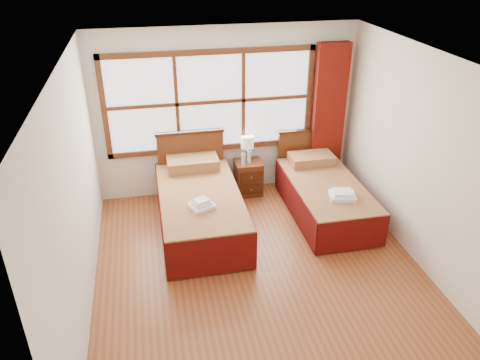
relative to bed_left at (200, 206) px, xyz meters
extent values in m
plane|color=brown|center=(0.59, -1.20, -0.33)|extent=(4.50, 4.50, 0.00)
plane|color=white|center=(0.59, -1.20, 2.27)|extent=(4.50, 4.50, 0.00)
plane|color=silver|center=(0.59, 1.05, 0.97)|extent=(4.00, 0.00, 4.00)
plane|color=silver|center=(-1.41, -1.20, 0.97)|extent=(0.00, 4.50, 4.50)
plane|color=silver|center=(2.59, -1.20, 0.97)|extent=(0.00, 4.50, 4.50)
cube|color=white|center=(0.34, 1.02, 1.17)|extent=(3.00, 0.02, 1.40)
cube|color=#582913|center=(0.34, 1.00, 0.43)|extent=(3.16, 0.06, 0.08)
cube|color=#582913|center=(0.34, 1.00, 1.91)|extent=(3.16, 0.06, 0.08)
cube|color=#582913|center=(-1.20, 1.00, 1.17)|extent=(0.08, 0.06, 1.56)
cube|color=#582913|center=(1.88, 1.00, 1.17)|extent=(0.08, 0.06, 1.56)
cube|color=#582913|center=(-0.16, 1.00, 1.17)|extent=(0.05, 0.05, 1.40)
cube|color=#582913|center=(0.84, 1.00, 1.17)|extent=(0.05, 0.05, 1.40)
cube|color=#582913|center=(0.34, 1.00, 1.17)|extent=(3.00, 0.05, 0.05)
cube|color=maroon|center=(2.19, 0.91, 0.84)|extent=(0.50, 0.16, 2.30)
cube|color=#381A0B|center=(0.00, -0.07, -0.17)|extent=(0.97, 1.94, 0.32)
cube|color=maroon|center=(0.00, -0.07, 0.12)|extent=(1.09, 2.16, 0.26)
cube|color=#540B08|center=(-0.54, -0.07, -0.04)|extent=(0.03, 2.16, 0.54)
cube|color=#540B08|center=(0.54, -0.07, -0.04)|extent=(0.03, 2.16, 0.54)
cube|color=#540B08|center=(0.00, -1.14, -0.04)|extent=(1.09, 0.03, 0.54)
cube|color=maroon|center=(0.00, 0.72, 0.33)|extent=(0.76, 0.44, 0.17)
cube|color=#582913|center=(0.00, 0.94, 0.20)|extent=(1.01, 0.06, 1.06)
cube|color=#381A0B|center=(0.00, 0.94, 0.74)|extent=(1.06, 0.08, 0.04)
cube|color=#381A0B|center=(1.86, -0.07, -0.19)|extent=(0.87, 1.73, 0.28)
cube|color=maroon|center=(1.86, -0.07, 0.07)|extent=(0.97, 1.92, 0.24)
cube|color=#540B08|center=(1.37, -0.07, -0.07)|extent=(0.03, 1.92, 0.48)
cube|color=#540B08|center=(2.34, -0.07, -0.07)|extent=(0.03, 1.92, 0.48)
cube|color=#540B08|center=(1.86, -1.02, -0.07)|extent=(0.97, 0.03, 0.48)
cube|color=maroon|center=(1.86, 0.63, 0.26)|extent=(0.68, 0.40, 0.15)
cube|color=#582913|center=(1.86, 0.94, 0.14)|extent=(0.90, 0.06, 0.94)
cube|color=#381A0B|center=(1.86, 0.94, 0.62)|extent=(0.94, 0.08, 0.04)
cube|color=#582913|center=(0.88, 0.80, -0.06)|extent=(0.41, 0.37, 0.55)
cube|color=#381A0B|center=(0.88, 0.61, -0.17)|extent=(0.36, 0.02, 0.17)
cube|color=#381A0B|center=(0.88, 0.61, 0.06)|extent=(0.36, 0.02, 0.17)
sphere|color=#A88038|center=(0.88, 0.59, -0.17)|extent=(0.03, 0.03, 0.03)
sphere|color=#A88038|center=(0.88, 0.59, 0.06)|extent=(0.03, 0.03, 0.03)
cube|color=white|center=(-0.02, -0.46, 0.27)|extent=(0.36, 0.34, 0.05)
cube|color=white|center=(-0.02, -0.46, 0.32)|extent=(0.27, 0.26, 0.04)
cube|color=white|center=(-0.02, -0.46, 0.35)|extent=(0.22, 0.21, 0.04)
cube|color=white|center=(1.91, -0.49, 0.21)|extent=(0.40, 0.37, 0.05)
cube|color=white|center=(1.91, -0.49, 0.26)|extent=(0.30, 0.27, 0.05)
cylinder|color=gold|center=(0.89, 0.93, 0.23)|extent=(0.12, 0.12, 0.02)
cylinder|color=gold|center=(0.89, 0.93, 0.33)|extent=(0.03, 0.03, 0.17)
cylinder|color=white|center=(0.89, 0.93, 0.51)|extent=(0.20, 0.20, 0.20)
cylinder|color=silver|center=(0.78, 0.70, 0.32)|extent=(0.06, 0.06, 0.20)
cylinder|color=blue|center=(0.78, 0.70, 0.43)|extent=(0.03, 0.03, 0.03)
cylinder|color=silver|center=(0.89, 0.79, 0.32)|extent=(0.06, 0.06, 0.20)
cylinder|color=blue|center=(0.89, 0.79, 0.43)|extent=(0.03, 0.03, 0.03)
camera|label=1|loc=(-0.59, -5.64, 3.39)|focal=35.00mm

